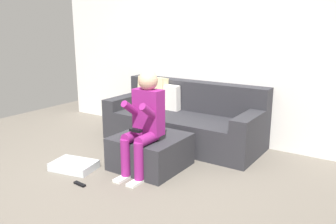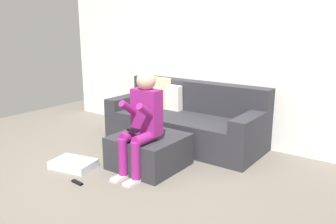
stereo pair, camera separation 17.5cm
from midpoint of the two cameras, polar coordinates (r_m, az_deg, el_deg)
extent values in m
plane|color=#6B6359|center=(3.81, -12.23, -12.06)|extent=(6.98, 6.98, 0.00)
cube|color=white|center=(5.19, 4.78, 11.10)|extent=(5.37, 0.10, 2.78)
cube|color=#2D2D33|center=(4.97, 1.40, -2.83)|extent=(2.24, 0.92, 0.42)
cube|color=#2D2D33|center=(5.15, 3.47, 2.68)|extent=(2.24, 0.24, 0.44)
cube|color=#2D2D33|center=(5.48, -7.56, 1.85)|extent=(0.22, 0.92, 0.17)
cube|color=#2D2D33|center=(4.45, 12.51, -1.27)|extent=(0.22, 0.92, 0.17)
cube|color=beige|center=(5.32, -3.52, 3.24)|extent=(0.48, 0.23, 0.49)
cube|color=white|center=(5.19, -0.95, 2.43)|extent=(0.37, 0.14, 0.38)
cube|color=#2D2D33|center=(4.17, -4.09, -6.48)|extent=(0.78, 0.77, 0.39)
cube|color=#8C1E72|center=(3.92, -4.50, 0.01)|extent=(0.34, 0.17, 0.52)
sphere|color=#D8AD8C|center=(3.85, -4.61, 5.16)|extent=(0.22, 0.22, 0.22)
cylinder|color=#8C1E72|center=(3.93, -6.91, -3.91)|extent=(0.12, 0.31, 0.12)
cylinder|color=#8C1E72|center=(3.89, -8.31, -7.44)|extent=(0.10, 0.10, 0.42)
cube|color=white|center=(3.94, -8.78, -10.75)|extent=(0.10, 0.22, 0.03)
cylinder|color=#8C1E72|center=(3.89, -7.07, 0.28)|extent=(0.08, 0.34, 0.27)
cylinder|color=#8C1E72|center=(3.82, -4.75, -4.42)|extent=(0.12, 0.31, 0.12)
cylinder|color=#8C1E72|center=(3.78, -6.16, -8.06)|extent=(0.10, 0.10, 0.42)
cube|color=white|center=(3.83, -6.65, -11.46)|extent=(0.10, 0.22, 0.03)
cylinder|color=#8C1E72|center=(3.74, -4.21, -0.17)|extent=(0.08, 0.34, 0.27)
cube|color=black|center=(3.79, -6.63, -3.03)|extent=(0.14, 0.06, 0.03)
cube|color=silver|center=(4.32, -16.33, -8.45)|extent=(0.56, 0.44, 0.09)
cube|color=black|center=(3.92, -15.59, -11.36)|extent=(0.17, 0.06, 0.02)
camera|label=1|loc=(0.09, -91.12, -0.28)|focal=37.07mm
camera|label=2|loc=(0.09, 88.88, 0.28)|focal=37.07mm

